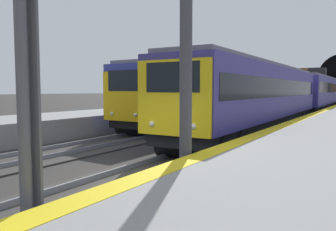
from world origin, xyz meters
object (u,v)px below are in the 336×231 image
(train_main_approaching, at_px, (317,92))
(train_adjacent_platform, at_px, (250,92))
(railway_signal_near, at_px, (23,44))
(catenary_mast_near, at_px, (242,82))

(train_main_approaching, height_order, train_adjacent_platform, train_adjacent_platform)
(railway_signal_near, xyz_separation_m, catenary_mast_near, (46.97, 13.97, 0.62))
(train_main_approaching, bearing_deg, railway_signal_near, 2.14)
(railway_signal_near, distance_m, catenary_mast_near, 49.00)
(train_main_approaching, distance_m, railway_signal_near, 36.40)
(train_adjacent_platform, relative_size, railway_signal_near, 7.22)
(train_main_approaching, distance_m, train_adjacent_platform, 8.55)
(train_adjacent_platform, bearing_deg, train_main_approaching, 146.00)
(railway_signal_near, height_order, catenary_mast_near, catenary_mast_near)
(train_main_approaching, height_order, catenary_mast_near, catenary_mast_near)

